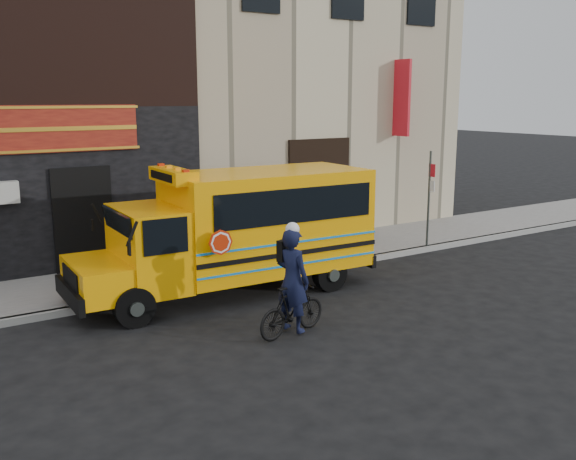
# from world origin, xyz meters

# --- Properties ---
(ground) EXTENTS (120.00, 120.00, 0.00)m
(ground) POSITION_xyz_m (0.00, 0.00, 0.00)
(ground) COLOR black
(ground) RESTS_ON ground
(curb) EXTENTS (40.00, 0.20, 0.15)m
(curb) POSITION_xyz_m (0.00, 2.60, 0.07)
(curb) COLOR gray
(curb) RESTS_ON ground
(sidewalk) EXTENTS (40.00, 3.00, 0.15)m
(sidewalk) POSITION_xyz_m (0.00, 4.10, 0.07)
(sidewalk) COLOR slate
(sidewalk) RESTS_ON ground
(building) EXTENTS (20.00, 10.70, 12.00)m
(building) POSITION_xyz_m (-0.04, 10.45, 6.13)
(building) COLOR #C0B290
(building) RESTS_ON sidewalk
(school_bus) EXTENTS (6.96, 2.48, 2.92)m
(school_bus) POSITION_xyz_m (-0.59, 2.03, 1.51)
(school_bus) COLOR black
(school_bus) RESTS_ON ground
(sign_pole) EXTENTS (0.06, 0.25, 2.89)m
(sign_pole) POSITION_xyz_m (5.86, 2.64, 1.60)
(sign_pole) COLOR #3D4441
(sign_pole) RESTS_ON ground
(bicycle) EXTENTS (1.67, 0.75, 0.97)m
(bicycle) POSITION_xyz_m (-1.11, -0.84, 0.48)
(bicycle) COLOR black
(bicycle) RESTS_ON ground
(cyclist) EXTENTS (0.68, 0.83, 1.98)m
(cyclist) POSITION_xyz_m (-1.06, -0.76, 0.99)
(cyclist) COLOR black
(cyclist) RESTS_ON ground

